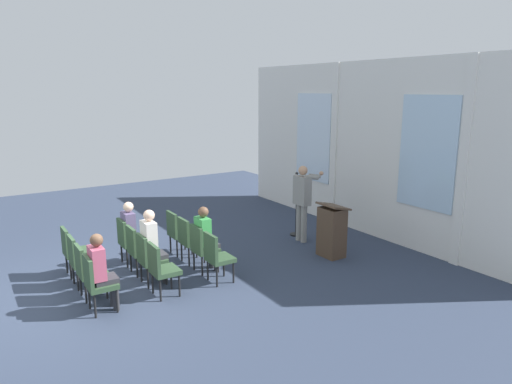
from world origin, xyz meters
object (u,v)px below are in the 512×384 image
chair_r0_c2 (202,246)px  chair_r2_c1 (79,258)px  chair_r1_c1 (138,247)px  audience_r1_c2 (152,243)px  mic_stand (296,222)px  chair_r0_c0 (177,230)px  chair_r2_c3 (96,280)px  chair_r1_c3 (161,267)px  chair_r0_c3 (216,255)px  audience_r1_c0 (131,229)px  chair_r2_c2 (87,268)px  chair_r1_c2 (149,256)px  chair_r1_c0 (128,239)px  audience_r0_c2 (206,236)px  speaker (303,198)px  lectern (332,231)px  chair_r0_c1 (189,238)px  audience_r2_c3 (101,268)px

chair_r0_c2 → chair_r2_c1: (-0.59, -2.12, 0.00)m
chair_r1_c1 → audience_r1_c2: audience_r1_c2 is taller
mic_stand → chair_r0_c0: mic_stand is taller
chair_r0_c0 → chair_r2_c3: bearing=-50.2°
chair_r1_c3 → chair_r0_c3: bearing=90.0°
audience_r1_c0 → chair_r2_c2: bearing=-44.1°
chair_r0_c0 → chair_r1_c2: same height
chair_r1_c0 → chair_r2_c3: 2.06m
chair_r1_c2 → chair_r2_c2: size_ratio=1.00×
chair_r1_c0 → chair_r0_c0: bearing=90.0°
chair_r0_c0 → audience_r0_c2: (1.18, 0.08, 0.19)m
chair_r2_c1 → chair_r0_c0: bearing=105.5°
speaker → chair_r1_c2: size_ratio=1.89×
audience_r1_c2 → chair_r0_c2: bearing=90.0°
audience_r0_c2 → chair_r1_c0: size_ratio=1.38×
speaker → chair_r0_c2: size_ratio=1.89×
chair_r1_c1 → mic_stand: bearing=94.1°
chair_r0_c0 → audience_r1_c0: audience_r1_c0 is taller
chair_r1_c1 → chair_r2_c2: size_ratio=1.00×
lectern → chair_r0_c1: 2.97m
mic_stand → chair_r2_c3: size_ratio=1.65×
chair_r1_c2 → chair_r1_c3: 0.59m
chair_r0_c1 → chair_r0_c3: size_ratio=1.00×
audience_r1_c2 → chair_r2_c3: 1.30m
audience_r1_c2 → chair_r2_c1: audience_r1_c2 is taller
mic_stand → chair_r0_c0: bearing=-95.9°
lectern → chair_r0_c1: lectern is taller
chair_r0_c1 → chair_r1_c2: size_ratio=1.00×
chair_r0_c2 → chair_r1_c3: same height
audience_r0_c2 → chair_r2_c1: audience_r0_c2 is taller
chair_r1_c1 → audience_r1_c2: 0.64m
chair_r1_c3 → chair_r2_c2: size_ratio=1.00×
chair_r0_c1 → speaker: bearing=87.0°
audience_r1_c0 → chair_r2_c2: size_ratio=1.37×
speaker → audience_r1_c0: size_ratio=1.38×
chair_r1_c3 → audience_r2_c3: audience_r2_c3 is taller
audience_r1_c0 → chair_r2_c1: size_ratio=1.37×
lectern → chair_r1_c2: 3.81m
audience_r1_c0 → chair_r2_c2: audience_r1_c0 is taller
chair_r1_c3 → chair_r2_c3: 1.06m
chair_r1_c0 → chair_r1_c2: same height
chair_r1_c3 → chair_r2_c2: 1.21m
mic_stand → lectern: mic_stand is taller
audience_r0_c2 → chair_r0_c3: bearing=-8.0°
speaker → chair_r0_c0: bearing=-104.8°
chair_r0_c1 → audience_r2_c3: size_ratio=0.73×
audience_r1_c0 → chair_r0_c3: bearing=28.9°
lectern → chair_r2_c3: size_ratio=1.23×
chair_r0_c1 → chair_r0_c2: (0.59, 0.00, 0.00)m
mic_stand → chair_r0_c3: mic_stand is taller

